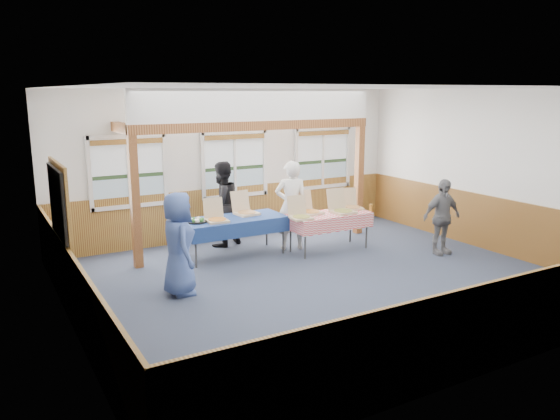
# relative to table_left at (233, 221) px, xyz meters

# --- Properties ---
(floor) EXTENTS (8.00, 8.00, 0.00)m
(floor) POSITION_rel_table_left_xyz_m (0.69, -2.08, -0.70)
(floor) COLOR #2A3445
(floor) RESTS_ON ground
(ceiling) EXTENTS (8.00, 8.00, 0.00)m
(ceiling) POSITION_rel_table_left_xyz_m (0.69, -2.08, 2.50)
(ceiling) COLOR white
(ceiling) RESTS_ON wall_back
(wall_back) EXTENTS (8.00, 0.00, 8.00)m
(wall_back) POSITION_rel_table_left_xyz_m (0.69, 1.42, 0.90)
(wall_back) COLOR silver
(wall_back) RESTS_ON floor
(wall_front) EXTENTS (8.00, 0.00, 8.00)m
(wall_front) POSITION_rel_table_left_xyz_m (0.69, -5.58, 0.90)
(wall_front) COLOR silver
(wall_front) RESTS_ON floor
(wall_left) EXTENTS (0.00, 8.00, 8.00)m
(wall_left) POSITION_rel_table_left_xyz_m (-3.31, -2.08, 0.90)
(wall_left) COLOR silver
(wall_left) RESTS_ON floor
(wall_right) EXTENTS (0.00, 8.00, 8.00)m
(wall_right) POSITION_rel_table_left_xyz_m (4.69, -2.08, 0.90)
(wall_right) COLOR silver
(wall_right) RESTS_ON floor
(wainscot_back) EXTENTS (7.98, 0.05, 1.10)m
(wainscot_back) POSITION_rel_table_left_xyz_m (0.69, 1.39, -0.15)
(wainscot_back) COLOR brown
(wainscot_back) RESTS_ON floor
(wainscot_front) EXTENTS (7.98, 0.05, 1.10)m
(wainscot_front) POSITION_rel_table_left_xyz_m (0.69, -5.56, -0.15)
(wainscot_front) COLOR brown
(wainscot_front) RESTS_ON floor
(wainscot_left) EXTENTS (0.05, 6.98, 1.10)m
(wainscot_left) POSITION_rel_table_left_xyz_m (-3.29, -2.08, -0.15)
(wainscot_left) COLOR brown
(wainscot_left) RESTS_ON floor
(wainscot_right) EXTENTS (0.05, 6.98, 1.10)m
(wainscot_right) POSITION_rel_table_left_xyz_m (4.66, -2.08, -0.15)
(wainscot_right) COLOR brown
(wainscot_right) RESTS_ON floor
(cased_opening) EXTENTS (0.06, 1.30, 2.10)m
(cased_opening) POSITION_rel_table_left_xyz_m (-3.27, -1.18, 0.35)
(cased_opening) COLOR #343434
(cased_opening) RESTS_ON wall_left
(window_left) EXTENTS (1.56, 0.10, 1.46)m
(window_left) POSITION_rel_table_left_xyz_m (-1.61, 1.38, 0.97)
(window_left) COLOR silver
(window_left) RESTS_ON wall_back
(window_mid) EXTENTS (1.56, 0.10, 1.46)m
(window_mid) POSITION_rel_table_left_xyz_m (0.69, 1.38, 0.97)
(window_mid) COLOR silver
(window_mid) RESTS_ON wall_back
(window_right) EXTENTS (1.56, 0.10, 1.46)m
(window_right) POSITION_rel_table_left_xyz_m (2.99, 1.38, 0.97)
(window_right) COLOR silver
(window_right) RESTS_ON wall_back
(post_left) EXTENTS (0.15, 0.15, 2.40)m
(post_left) POSITION_rel_table_left_xyz_m (-1.81, 0.22, 0.50)
(post_left) COLOR #5D2F14
(post_left) RESTS_ON floor
(post_right) EXTENTS (0.15, 0.15, 2.40)m
(post_right) POSITION_rel_table_left_xyz_m (3.19, 0.22, 0.50)
(post_right) COLOR #5D2F14
(post_right) RESTS_ON floor
(cross_beam) EXTENTS (5.15, 0.18, 0.18)m
(cross_beam) POSITION_rel_table_left_xyz_m (0.69, 0.22, 1.79)
(cross_beam) COLOR #5D2F14
(cross_beam) RESTS_ON post_left
(table_left) EXTENTS (2.14, 1.28, 0.76)m
(table_left) POSITION_rel_table_left_xyz_m (0.00, 0.00, 0.00)
(table_left) COLOR #343434
(table_left) RESTS_ON floor
(table_right) EXTENTS (1.70, 0.83, 0.76)m
(table_right) POSITION_rel_table_left_xyz_m (1.84, -0.59, -0.01)
(table_right) COLOR #343434
(table_right) RESTS_ON floor
(pizza_box_a) EXTENTS (0.42, 0.50, 0.42)m
(pizza_box_a) POSITION_rel_table_left_xyz_m (-0.40, -0.11, 0.12)
(pizza_box_a) COLOR tan
(pizza_box_a) RESTS_ON table_left
(pizza_box_b) EXTENTS (0.46, 0.54, 0.45)m
(pizza_box_b) POSITION_rel_table_left_xyz_m (0.35, 0.16, 0.12)
(pizza_box_b) COLOR tan
(pizza_box_b) RESTS_ON table_left
(pizza_box_c) EXTENTS (0.45, 0.52, 0.42)m
(pizza_box_c) POSITION_rel_table_left_xyz_m (1.09, -0.69, 0.12)
(pizza_box_c) COLOR tan
(pizza_box_c) RESTS_ON table_right
(pizza_box_d) EXTENTS (0.44, 0.53, 0.44)m
(pizza_box_d) POSITION_rel_table_left_xyz_m (1.48, -0.40, 0.12)
(pizza_box_d) COLOR tan
(pizza_box_d) RESTS_ON table_right
(pizza_box_e) EXTENTS (0.43, 0.52, 0.47)m
(pizza_box_e) POSITION_rel_table_left_xyz_m (2.09, -0.67, 0.12)
(pizza_box_e) COLOR tan
(pizza_box_e) RESTS_ON table_right
(pizza_box_f) EXTENTS (0.45, 0.52, 0.40)m
(pizza_box_f) POSITION_rel_table_left_xyz_m (2.49, -0.45, 0.12)
(pizza_box_f) COLOR tan
(pizza_box_f) RESTS_ON table_right
(veggie_tray) EXTENTS (0.37, 0.37, 0.09)m
(veggie_tray) POSITION_rel_table_left_xyz_m (-0.75, 0.00, 0.08)
(veggie_tray) COLOR black
(veggie_tray) RESTS_ON table_left
(drink_glass) EXTENTS (0.07, 0.07, 0.15)m
(drink_glass) POSITION_rel_table_left_xyz_m (2.69, -0.84, 0.13)
(drink_glass) COLOR #9F631A
(drink_glass) RESTS_ON table_right
(woman_white) EXTENTS (0.77, 0.65, 1.81)m
(woman_white) POSITION_rel_table_left_xyz_m (1.22, -0.13, 0.20)
(woman_white) COLOR silver
(woman_white) RESTS_ON floor
(woman_black) EXTENTS (1.01, 0.89, 1.76)m
(woman_black) POSITION_rel_table_left_xyz_m (0.11, 0.79, 0.17)
(woman_black) COLOR black
(woman_black) RESTS_ON floor
(man_blue) EXTENTS (0.59, 0.84, 1.64)m
(man_blue) POSITION_rel_table_left_xyz_m (-1.61, -1.45, 0.11)
(man_blue) COLOR #3C5497
(man_blue) RESTS_ON floor
(person_grey) EXTENTS (0.90, 0.42, 1.49)m
(person_grey) POSITION_rel_table_left_xyz_m (3.60, -1.90, 0.04)
(person_grey) COLOR slate
(person_grey) RESTS_ON floor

